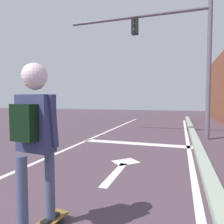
% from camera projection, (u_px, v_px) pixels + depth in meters
% --- Properties ---
extents(lane_line_center, '(0.12, 20.00, 0.01)m').
position_uv_depth(lane_line_center, '(70.00, 148.00, 6.35)').
color(lane_line_center, silver).
rests_on(lane_line_center, ground).
extents(lane_line_curbside, '(0.12, 20.00, 0.01)m').
position_uv_depth(lane_line_curbside, '(190.00, 157.00, 5.28)').
color(lane_line_curbside, silver).
rests_on(lane_line_curbside, ground).
extents(stop_bar, '(3.60, 0.40, 0.01)m').
position_uv_depth(stop_bar, '(136.00, 143.00, 6.96)').
color(stop_bar, silver).
rests_on(stop_bar, ground).
extents(lane_arrow_stem, '(0.16, 1.40, 0.01)m').
position_uv_depth(lane_arrow_stem, '(115.00, 174.00, 4.11)').
color(lane_arrow_stem, silver).
rests_on(lane_arrow_stem, ground).
extents(lane_arrow_head, '(0.71, 0.71, 0.01)m').
position_uv_depth(lane_arrow_head, '(126.00, 162.00, 4.92)').
color(lane_arrow_head, silver).
rests_on(lane_arrow_head, ground).
extents(curb_strip, '(0.24, 24.00, 0.14)m').
position_uv_depth(curb_strip, '(201.00, 156.00, 5.19)').
color(curb_strip, '#96A492').
rests_on(curb_strip, ground).
extents(skater, '(0.48, 0.64, 1.75)m').
position_uv_depth(skater, '(35.00, 124.00, 2.14)').
color(skater, '#434B6A').
rests_on(skater, skateboard).
extents(traffic_signal_mast, '(5.53, 0.34, 5.15)m').
position_uv_depth(traffic_signal_mast, '(172.00, 44.00, 7.85)').
color(traffic_signal_mast, '#5F5568').
rests_on(traffic_signal_mast, ground).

